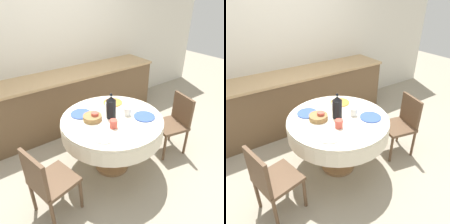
% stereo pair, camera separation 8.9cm
% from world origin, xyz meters
% --- Properties ---
extents(ground_plane, '(12.00, 12.00, 0.00)m').
position_xyz_m(ground_plane, '(0.00, 0.00, 0.00)').
color(ground_plane, '#9E937F').
extents(wall_back, '(7.00, 0.05, 2.60)m').
position_xyz_m(wall_back, '(0.00, 1.62, 1.30)').
color(wall_back, silver).
rests_on(wall_back, ground_plane).
extents(kitchen_counter, '(3.24, 0.64, 0.92)m').
position_xyz_m(kitchen_counter, '(0.00, 1.29, 0.46)').
color(kitchen_counter, brown).
rests_on(kitchen_counter, ground_plane).
extents(dining_table, '(1.22, 1.22, 0.75)m').
position_xyz_m(dining_table, '(0.00, 0.00, 0.63)').
color(dining_table, olive).
rests_on(dining_table, ground_plane).
extents(chair_left, '(0.48, 0.48, 0.84)m').
position_xyz_m(chair_left, '(0.92, -0.22, 0.47)').
color(chair_left, brown).
rests_on(chair_left, ground_plane).
extents(chair_right, '(0.48, 0.48, 0.84)m').
position_xyz_m(chair_right, '(-0.93, -0.21, 0.47)').
color(chair_right, brown).
rests_on(chair_right, ground_plane).
extents(plate_near_left, '(0.25, 0.25, 0.01)m').
position_xyz_m(plate_near_left, '(-0.28, -0.26, 0.76)').
color(plate_near_left, white).
rests_on(plate_near_left, dining_table).
extents(cup_near_left, '(0.09, 0.09, 0.09)m').
position_xyz_m(cup_near_left, '(-0.10, -0.17, 0.80)').
color(cup_near_left, '#CC4C3D').
rests_on(cup_near_left, dining_table).
extents(plate_near_right, '(0.25, 0.25, 0.01)m').
position_xyz_m(plate_near_right, '(0.32, -0.21, 0.76)').
color(plate_near_right, '#3856AD').
rests_on(plate_near_right, dining_table).
extents(cup_near_right, '(0.09, 0.09, 0.09)m').
position_xyz_m(cup_near_right, '(0.19, -0.05, 0.80)').
color(cup_near_right, white).
rests_on(cup_near_right, dining_table).
extents(plate_far_left, '(0.25, 0.25, 0.01)m').
position_xyz_m(plate_far_left, '(-0.26, 0.29, 0.76)').
color(plate_far_left, '#3856AD').
rests_on(plate_far_left, dining_table).
extents(cup_far_left, '(0.09, 0.09, 0.09)m').
position_xyz_m(cup_far_left, '(-0.18, 0.09, 0.80)').
color(cup_far_left, '#CC4C3D').
rests_on(cup_far_left, dining_table).
extents(plate_far_right, '(0.25, 0.25, 0.01)m').
position_xyz_m(plate_far_right, '(0.24, 0.31, 0.76)').
color(plate_far_right, orange).
rests_on(plate_far_right, dining_table).
extents(cup_far_right, '(0.09, 0.09, 0.09)m').
position_xyz_m(cup_far_right, '(0.08, 0.19, 0.80)').
color(cup_far_right, white).
rests_on(cup_far_right, dining_table).
extents(coffee_carafe, '(0.11, 0.11, 0.31)m').
position_xyz_m(coffee_carafe, '(0.00, 0.02, 0.89)').
color(coffee_carafe, black).
rests_on(coffee_carafe, dining_table).
extents(bread_basket, '(0.22, 0.22, 0.06)m').
position_xyz_m(bread_basket, '(-0.21, 0.10, 0.78)').
color(bread_basket, olive).
rests_on(bread_basket, dining_table).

